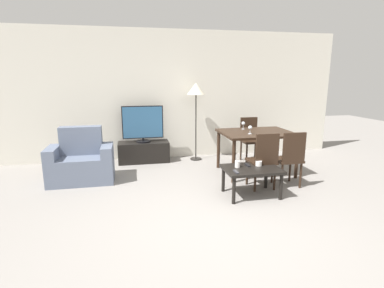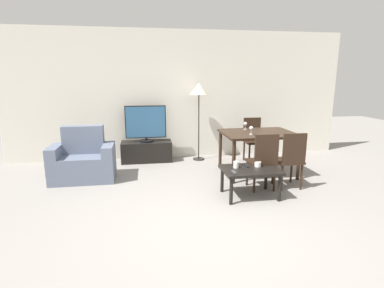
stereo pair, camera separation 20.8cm
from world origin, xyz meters
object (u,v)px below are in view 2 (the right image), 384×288
object	(u,v)px
dining_table	(258,137)
wine_glass_left	(245,124)
tv_stand	(147,151)
armchair	(83,161)
coffee_table	(250,172)
dining_chair_far	(253,138)
wine_glass_center	(251,129)
cup_white_near	(236,165)
floor_lamp	(199,93)
remote_primary	(246,166)
cup_colored_far	(258,164)
dining_chair_near_right	(290,158)
tv	(146,124)
dining_chair_near	(263,159)
remote_secondary	(234,172)

from	to	relation	value
dining_table	wine_glass_left	distance (m)	0.38
tv_stand	dining_table	distance (m)	2.34
armchair	dining_table	size ratio (longest dim) A/B	0.82
armchair	coffee_table	xyz separation A→B (m)	(2.56, -1.17, 0.04)
armchair	dining_table	bearing A→B (deg)	-2.96
dining_chair_far	wine_glass_center	world-z (taller)	wine_glass_center
cup_white_near	armchair	bearing A→B (deg)	155.02
floor_lamp	wine_glass_left	distance (m)	1.22
remote_primary	cup_colored_far	size ratio (longest dim) A/B	1.56
dining_chair_near_right	wine_glass_center	bearing A→B (deg)	123.84
coffee_table	wine_glass_center	size ratio (longest dim) A/B	5.63
tv	dining_chair_near	bearing A→B (deg)	-48.33
floor_lamp	tv_stand	bearing A→B (deg)	177.21
dining_chair_far	cup_colored_far	bearing A→B (deg)	-108.60
dining_chair_far	floor_lamp	distance (m)	1.46
armchair	wine_glass_center	bearing A→B (deg)	-6.60
tv	cup_white_near	bearing A→B (deg)	-58.83
tv	dining_chair_near_right	xyz separation A→B (m)	(2.20, -1.97, -0.29)
tv	dining_chair_near	distance (m)	2.65
armchair	dining_chair_near_right	world-z (taller)	armchair
dining_chair_near_right	wine_glass_left	xyz separation A→B (m)	(-0.36, 1.11, 0.37)
tv	wine_glass_left	bearing A→B (deg)	-25.13
dining_chair_near	remote_primary	bearing A→B (deg)	-162.91
dining_chair_far	cup_colored_far	xyz separation A→B (m)	(-0.58, -1.73, -0.04)
cup_white_near	cup_colored_far	xyz separation A→B (m)	(0.34, 0.01, -0.01)
tv_stand	dining_chair_near_right	world-z (taller)	dining_chair_near_right
dining_table	cup_colored_far	world-z (taller)	dining_table
remote_primary	wine_glass_center	size ratio (longest dim) A/B	1.03
tv	wine_glass_left	xyz separation A→B (m)	(1.83, -0.86, 0.08)
cup_colored_far	dining_chair_near_right	bearing A→B (deg)	12.19
wine_glass_center	floor_lamp	bearing A→B (deg)	117.67
cup_white_near	remote_secondary	bearing A→B (deg)	-114.46
cup_white_near	wine_glass_center	world-z (taller)	wine_glass_center
tv	remote_secondary	xyz separation A→B (m)	(1.17, -2.33, -0.36)
wine_glass_left	wine_glass_center	world-z (taller)	same
tv	remote_primary	bearing A→B (deg)	-54.83
remote_secondary	wine_glass_left	size ratio (longest dim) A/B	1.03
dining_table	wine_glass_left	world-z (taller)	wine_glass_left
dining_chair_near_right	cup_white_near	distance (m)	0.93
remote_primary	remote_secondary	world-z (taller)	same
floor_lamp	wine_glass_left	size ratio (longest dim) A/B	11.08
dining_table	coffee_table	bearing A→B (deg)	-116.46
tv_stand	dining_table	bearing A→B (deg)	-30.58
remote_secondary	wine_glass_left	bearing A→B (deg)	65.67
floor_lamp	wine_glass_center	xyz separation A→B (m)	(0.67, -1.29, -0.55)
cup_colored_far	dining_chair_far	bearing A→B (deg)	71.40
dining_chair_near_right	floor_lamp	distance (m)	2.39
dining_chair_near_right	floor_lamp	world-z (taller)	floor_lamp
remote_secondary	cup_colored_far	size ratio (longest dim) A/B	1.56
floor_lamp	remote_primary	bearing A→B (deg)	-80.08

